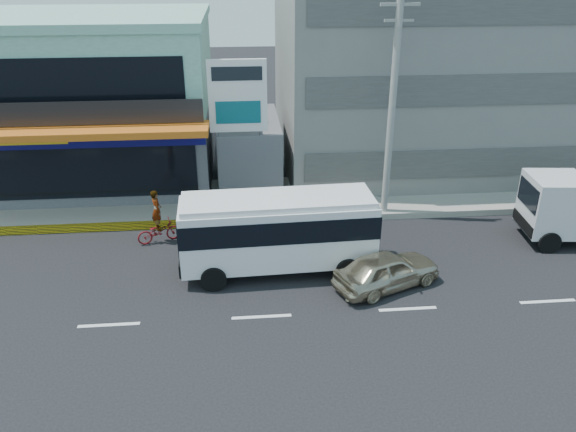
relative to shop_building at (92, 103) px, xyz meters
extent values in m
plane|color=black|center=(8.00, -13.95, -4.00)|extent=(120.00, 120.00, 0.00)
cube|color=gray|center=(13.00, -4.45, -3.85)|extent=(70.00, 5.00, 0.30)
cube|color=#4C4C51|center=(0.00, 0.05, -2.00)|extent=(12.00, 10.00, 4.00)
cube|color=#93D1C0|center=(0.00, 0.05, 2.00)|extent=(12.00, 10.00, 4.00)
cube|color=#C85F17|center=(0.00, -5.75, 0.15)|extent=(12.40, 1.80, 0.30)
cube|color=#0F0D5E|center=(0.00, -5.00, -0.40)|extent=(12.00, 0.12, 0.80)
cube|color=black|center=(0.00, -4.97, -1.90)|extent=(11.00, 0.06, 2.60)
cube|color=gray|center=(18.00, 1.05, 3.00)|extent=(16.00, 12.00, 14.00)
cube|color=#4C4C51|center=(8.00, -1.95, -2.25)|extent=(3.00, 6.00, 3.50)
cylinder|color=slate|center=(8.00, -2.95, -0.42)|extent=(1.50, 1.50, 0.15)
cylinder|color=gray|center=(6.50, -4.75, -0.75)|extent=(0.16, 0.16, 6.50)
cylinder|color=gray|center=(8.50, -4.75, -0.75)|extent=(0.16, 0.16, 6.50)
cube|color=white|center=(7.50, -4.75, 1.30)|extent=(2.60, 0.18, 3.20)
cylinder|color=#999993|center=(14.00, -6.55, 1.00)|extent=(0.30, 0.30, 10.00)
cube|color=#999993|center=(14.00, -6.55, 5.20)|extent=(1.60, 0.12, 0.12)
cube|color=#999993|center=(14.00, -6.55, 4.60)|extent=(1.20, 0.10, 0.10)
cube|color=silver|center=(8.79, -10.90, -2.36)|extent=(7.24, 2.51, 2.35)
cube|color=black|center=(8.79, -10.90, -1.90)|extent=(7.29, 2.56, 0.87)
cube|color=silver|center=(8.79, -10.90, -1.08)|extent=(7.03, 2.30, 0.20)
cylinder|color=black|center=(6.38, -12.12, -3.54)|extent=(0.93, 0.32, 0.92)
cylinder|color=black|center=(6.30, -9.87, -3.54)|extent=(0.93, 0.32, 0.92)
cylinder|color=black|center=(11.29, -11.94, -3.54)|extent=(0.93, 0.32, 0.92)
cylinder|color=black|center=(11.20, -9.69, -3.54)|extent=(0.93, 0.32, 0.92)
imported|color=#C6B897|center=(12.61, -12.45, -3.32)|extent=(4.31, 3.03, 1.36)
cube|color=silver|center=(20.26, -9.52, -2.32)|extent=(2.38, 2.38, 2.35)
cylinder|color=black|center=(19.79, -10.52, -3.54)|extent=(0.93, 0.36, 0.91)
cylinder|color=black|center=(20.00, -8.45, -3.54)|extent=(0.93, 0.36, 0.91)
imported|color=#620E11|center=(4.00, -8.14, -3.52)|extent=(1.92, 1.21, 0.95)
imported|color=#66594C|center=(4.00, -8.14, -2.54)|extent=(0.61, 0.74, 1.75)
camera|label=1|loc=(7.46, -29.49, 7.03)|focal=35.00mm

